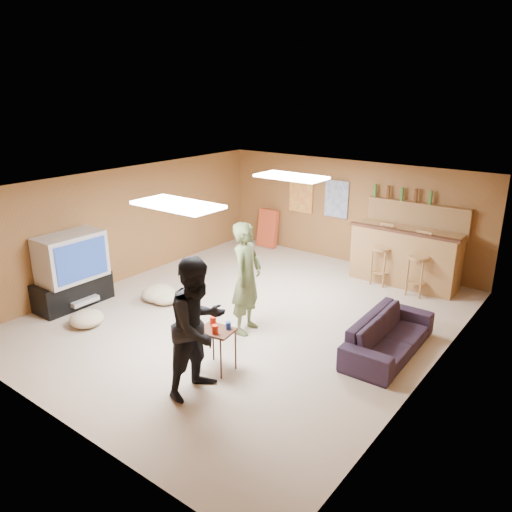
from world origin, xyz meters
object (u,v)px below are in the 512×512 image
Objects in this scene: person_black at (198,327)px; sofa at (389,335)px; person_olive at (247,278)px; tv_body at (71,257)px; bar_counter at (405,257)px; tray_table at (217,349)px.

person_black is 2.83m from sofa.
person_olive is at bearing 107.07° from sofa.
tv_body reaches higher than sofa.
bar_counter is 4.60m from tray_table.
tv_body is at bearing 107.79° from sofa.
bar_counter is at bearing 15.88° from sofa.
person_black is at bearing -97.44° from bar_counter.
sofa is (2.04, 0.69, -0.61)m from person_olive.
person_black is at bearing -173.06° from person_olive.
tray_table is at bearing 19.75° from person_black.
sofa is 2.47m from tray_table.
person_olive is at bearing 108.60° from tray_table.
person_black is 0.79m from tray_table.
tv_body reaches higher than bar_counter.
tray_table is (-0.81, -4.52, -0.25)m from bar_counter.
tv_body is 3.54m from person_black.
person_black is 2.99× the size of tray_table.
tray_table reaches higher than sofa.
sofa is at bearing -82.76° from person_olive.
bar_counter is 5.07m from person_black.
bar_counter is 3.38× the size of tray_table.
person_black reaches higher than tray_table.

